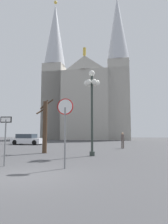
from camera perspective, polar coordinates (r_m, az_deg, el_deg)
The scene contains 8 objects.
ground_plane at distance 7.81m, azimuth -17.10°, elevation -17.59°, with size 120.00×120.00×0.00m, color #424244.
cathedral at distance 48.01m, azimuth 1.04°, elevation 4.84°, with size 20.42×13.76×34.52m.
stop_sign at distance 8.94m, azimuth -5.55°, elevation -2.12°, with size 0.76×0.08×3.17m.
one_way_arrow_sign at distance 10.26m, azimuth -22.03°, elevation -6.17°, with size 0.55×0.09×2.38m.
street_lamp at distance 13.93m, azimuth 2.33°, elevation 5.41°, with size 1.15×1.05×6.06m.
bare_tree at distance 15.82m, azimuth -11.39°, elevation -3.77°, with size 1.22×0.91×4.39m.
parked_car_near_white at distance 27.58m, azimuth -16.22°, elevation -7.75°, with size 4.34×2.22×1.42m.
pedestrian_walking at distance 20.34m, azimuth 11.24°, elevation -7.71°, with size 0.32×0.32×1.61m.
Camera 1 is at (3.24, -6.93, 1.60)m, focal length 31.21 mm.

